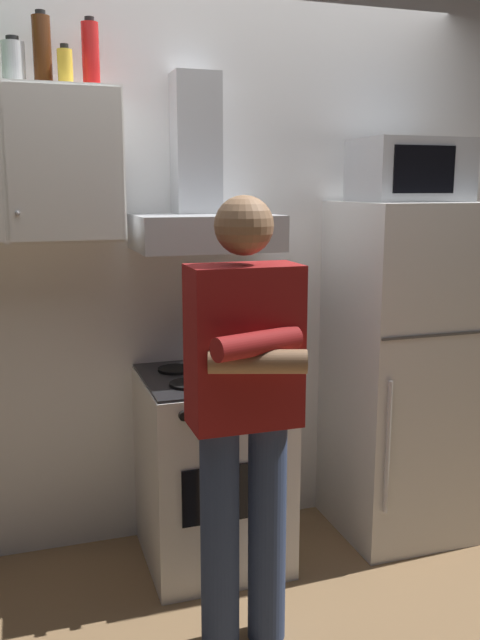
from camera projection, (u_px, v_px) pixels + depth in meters
ground_plane at (240, 584)px, 2.89m from camera, size 7.00×7.00×0.00m
back_wall_tiled at (201, 255)px, 3.19m from camera, size 4.80×0.10×2.70m
upper_cabinet at (4, 165)px, 2.64m from camera, size 0.90×0.37×0.60m
stove_oven at (212, 468)px, 3.02m from camera, size 0.60×0.62×0.87m
range_hood at (202, 203)px, 2.92m from camera, size 0.60×0.44×0.75m
refrigerator at (402, 371)px, 3.24m from camera, size 0.60×0.62×1.60m
microwave at (409, 170)px, 3.08m from camera, size 0.48×0.37×0.28m
person_standing at (244, 411)px, 2.35m from camera, size 0.38×0.33×1.64m
cooking_pot at (248, 365)px, 2.86m from camera, size 0.30×0.20×0.11m
bottle_soda_red at (91, 56)px, 2.70m from camera, size 0.07×0.07×0.28m
bottle_spice_jar at (65, 67)px, 2.62m from camera, size 0.06×0.06×0.16m
bottle_rum_dark at (42, 51)px, 2.65m from camera, size 0.07×0.07×0.29m
bottle_canister_steel at (14, 63)px, 2.62m from camera, size 0.09×0.09×0.19m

